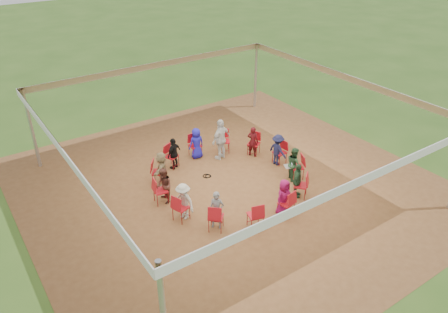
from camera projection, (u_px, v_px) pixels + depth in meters
ground at (229, 185)px, 14.95m from camera, size 80.00×80.00×0.00m
dirt_patch at (229, 185)px, 14.95m from camera, size 13.00×13.00×0.00m
tent at (229, 122)px, 13.79m from camera, size 10.33×10.33×3.00m
chair_0 at (297, 167)px, 15.13m from camera, size 0.57×0.56×0.90m
chair_1 at (280, 153)px, 16.05m from camera, size 0.47×0.45×0.90m
chair_2 at (254, 144)px, 16.66m from camera, size 0.60×0.59×0.90m
chair_3 at (224, 141)px, 16.83m from camera, size 0.58×0.59×0.90m
chair_4 at (195, 146)px, 16.52m from camera, size 0.44×0.46×0.90m
chair_5 at (172, 156)px, 15.80m from camera, size 0.57×0.58×0.90m
chair_6 at (158, 172)px, 14.84m from camera, size 0.60×0.60×0.90m
chair_7 at (161, 191)px, 13.85m from camera, size 0.50×0.49×0.90m
chair_8 at (181, 208)px, 13.07m from camera, size 0.55×0.54×0.90m
chair_9 at (216, 217)px, 12.66m from camera, size 0.61×0.61×0.90m
chair_10 at (255, 215)px, 12.74m from camera, size 0.53×0.54×0.90m
chair_11 at (286, 203)px, 13.26m from camera, size 0.50×0.51×0.90m
chair_12 at (300, 185)px, 14.13m from camera, size 0.60×0.61×0.90m
person_seated_0 at (294, 164)px, 15.04m from camera, size 0.54×0.67×1.20m
person_seated_1 at (278, 150)px, 15.90m from camera, size 0.44×0.80×1.20m
person_seated_2 at (253, 141)px, 16.48m from camera, size 0.48×0.52×1.20m
person_seated_3 at (196, 143)px, 16.35m from camera, size 0.60×0.36×1.20m
person_seated_4 at (174, 153)px, 15.67m from camera, size 0.79×0.63×1.20m
person_seated_5 at (162, 168)px, 14.75m from camera, size 1.01×1.14×1.20m
person_seated_6 at (164, 186)px, 13.82m from camera, size 0.43×0.63×1.20m
person_seated_7 at (183, 201)px, 13.07m from camera, size 0.61×0.86×1.20m
person_seated_8 at (217, 210)px, 12.69m from camera, size 0.52×0.51×1.20m
person_seated_9 at (283, 197)px, 13.26m from camera, size 0.64×0.44×1.20m
person_seated_10 at (297, 181)px, 14.08m from camera, size 0.78×0.72×1.20m
standing_person at (221, 139)px, 16.20m from camera, size 1.03×0.72×1.60m
cable_coil at (207, 176)px, 15.44m from camera, size 0.31×0.31×0.03m
laptop at (290, 165)px, 15.03m from camera, size 0.36×0.40×0.22m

